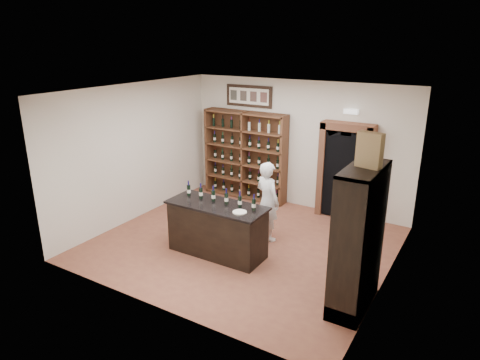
# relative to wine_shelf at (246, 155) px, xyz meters

# --- Properties ---
(floor) EXTENTS (5.50, 5.50, 0.00)m
(floor) POSITION_rel_wine_shelf_xyz_m (1.30, -2.33, -1.10)
(floor) COLOR brown
(floor) RESTS_ON ground
(ceiling) EXTENTS (5.50, 5.50, 0.00)m
(ceiling) POSITION_rel_wine_shelf_xyz_m (1.30, -2.33, 1.90)
(ceiling) COLOR white
(ceiling) RESTS_ON wall_back
(wall_back) EXTENTS (5.50, 0.04, 3.00)m
(wall_back) POSITION_rel_wine_shelf_xyz_m (1.30, 0.17, 0.40)
(wall_back) COLOR silver
(wall_back) RESTS_ON ground
(wall_left) EXTENTS (0.04, 5.00, 3.00)m
(wall_left) POSITION_rel_wine_shelf_xyz_m (-1.45, -2.33, 0.40)
(wall_left) COLOR silver
(wall_left) RESTS_ON ground
(wall_right) EXTENTS (0.04, 5.00, 3.00)m
(wall_right) POSITION_rel_wine_shelf_xyz_m (4.05, -2.33, 0.40)
(wall_right) COLOR silver
(wall_right) RESTS_ON ground
(wine_shelf) EXTENTS (2.20, 0.38, 2.20)m
(wine_shelf) POSITION_rel_wine_shelf_xyz_m (0.00, 0.00, 0.00)
(wine_shelf) COLOR #5B2F1F
(wine_shelf) RESTS_ON ground
(framed_picture) EXTENTS (1.25, 0.04, 0.52)m
(framed_picture) POSITION_rel_wine_shelf_xyz_m (0.00, 0.14, 1.45)
(framed_picture) COLOR black
(framed_picture) RESTS_ON wall_back
(arched_doorway) EXTENTS (1.17, 0.35, 2.17)m
(arched_doorway) POSITION_rel_wine_shelf_xyz_m (2.55, -0.00, 0.04)
(arched_doorway) COLOR black
(arched_doorway) RESTS_ON ground
(emergency_light) EXTENTS (0.30, 0.10, 0.10)m
(emergency_light) POSITION_rel_wine_shelf_xyz_m (2.55, 0.09, 1.30)
(emergency_light) COLOR white
(emergency_light) RESTS_ON wall_back
(tasting_counter) EXTENTS (1.88, 0.78, 1.00)m
(tasting_counter) POSITION_rel_wine_shelf_xyz_m (1.10, -2.93, -0.61)
(tasting_counter) COLOR black
(tasting_counter) RESTS_ON ground
(counter_bottle_0) EXTENTS (0.07, 0.07, 0.30)m
(counter_bottle_0) POSITION_rel_wine_shelf_xyz_m (0.38, -2.83, 0.01)
(counter_bottle_0) COLOR black
(counter_bottle_0) RESTS_ON tasting_counter
(counter_bottle_1) EXTENTS (0.07, 0.07, 0.30)m
(counter_bottle_1) POSITION_rel_wine_shelf_xyz_m (0.67, -2.83, 0.01)
(counter_bottle_1) COLOR black
(counter_bottle_1) RESTS_ON tasting_counter
(counter_bottle_2) EXTENTS (0.07, 0.07, 0.30)m
(counter_bottle_2) POSITION_rel_wine_shelf_xyz_m (0.96, -2.83, 0.01)
(counter_bottle_2) COLOR black
(counter_bottle_2) RESTS_ON tasting_counter
(counter_bottle_3) EXTENTS (0.07, 0.07, 0.30)m
(counter_bottle_3) POSITION_rel_wine_shelf_xyz_m (1.24, -2.83, 0.01)
(counter_bottle_3) COLOR black
(counter_bottle_3) RESTS_ON tasting_counter
(counter_bottle_4) EXTENTS (0.07, 0.07, 0.30)m
(counter_bottle_4) POSITION_rel_wine_shelf_xyz_m (1.53, -2.83, 0.01)
(counter_bottle_4) COLOR black
(counter_bottle_4) RESTS_ON tasting_counter
(counter_bottle_5) EXTENTS (0.07, 0.07, 0.30)m
(counter_bottle_5) POSITION_rel_wine_shelf_xyz_m (1.82, -2.83, 0.01)
(counter_bottle_5) COLOR black
(counter_bottle_5) RESTS_ON tasting_counter
(side_cabinet) EXTENTS (0.48, 1.20, 2.20)m
(side_cabinet) POSITION_rel_wine_shelf_xyz_m (3.82, -3.23, -0.35)
(side_cabinet) COLOR black
(side_cabinet) RESTS_ON ground
(shopkeeper) EXTENTS (0.69, 0.57, 1.62)m
(shopkeeper) POSITION_rel_wine_shelf_xyz_m (1.61, -1.89, -0.29)
(shopkeeper) COLOR white
(shopkeeper) RESTS_ON ground
(plate) EXTENTS (0.25, 0.25, 0.02)m
(plate) POSITION_rel_wine_shelf_xyz_m (1.67, -3.06, -0.09)
(plate) COLOR white
(plate) RESTS_ON tasting_counter
(wine_crate) EXTENTS (0.37, 0.21, 0.49)m
(wine_crate) POSITION_rel_wine_shelf_xyz_m (3.82, -3.20, 1.35)
(wine_crate) COLOR tan
(wine_crate) RESTS_ON side_cabinet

